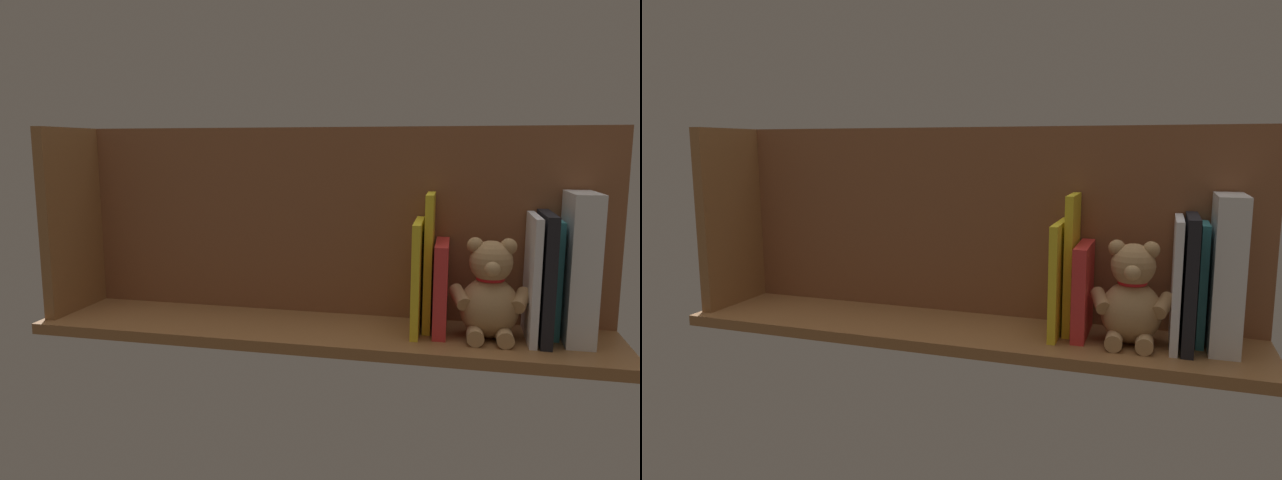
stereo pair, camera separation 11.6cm
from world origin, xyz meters
TOP-DOWN VIEW (x-y plane):
  - ground_plane at (0.00, 0.00)cm, footprint 115.75×24.67cm
  - shelf_back_panel at (0.00, -10.09)cm, footprint 115.75×1.50cm
  - shelf_side_divider at (55.88, 0.00)cm, footprint 2.40×18.67cm
  - dictionary_thick_white at (-48.64, -2.14)cm, footprint 5.11×13.39cm
  - book_0 at (-44.87, -4.12)cm, footprint 1.42×9.63cm
  - book_1 at (-42.63, -1.33)cm, footprint 2.09×15.21cm
  - book_2 at (-40.40, -1.44)cm, footprint 1.38×14.98cm
  - teddy_bear at (-32.87, 0.02)cm, footprint 15.54×12.20cm
  - book_3 at (-23.81, -1.88)cm, footprint 2.52×14.11cm
  - book_4 at (-21.29, -3.48)cm, footprint 1.53×10.91cm
  - book_5 at (-19.26, -1.33)cm, footprint 1.52×15.22cm

SIDE VIEW (x-z plane):
  - ground_plane at x=0.00cm, z-range -2.20..0.00cm
  - teddy_bear at x=-32.87cm, z-range -1.15..18.00cm
  - book_3 at x=-23.81cm, z-range 0.00..17.71cm
  - book_5 at x=-19.26cm, z-range 0.00..21.80cm
  - book_0 at x=-44.87cm, z-range 0.00..22.32cm
  - book_2 at x=-40.40cm, z-range 0.00..23.43cm
  - book_1 at x=-42.63cm, z-range 0.00..23.89cm
  - book_4 at x=-21.29cm, z-range 0.00..26.93cm
  - dictionary_thick_white at x=-48.64cm, z-range 0.00..27.70cm
  - shelf_back_panel at x=0.00cm, z-range 0.00..39.92cm
  - shelf_side_divider at x=55.88cm, z-range 0.00..39.92cm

